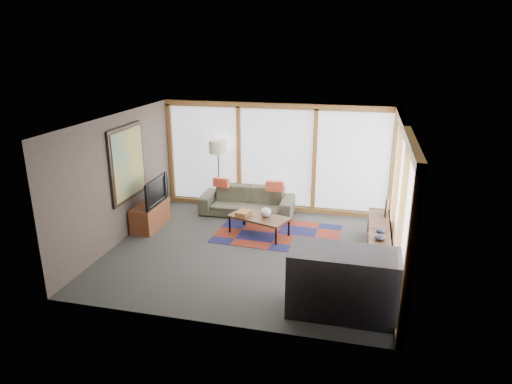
% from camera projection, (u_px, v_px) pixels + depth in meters
% --- Properties ---
extents(ground, '(5.50, 5.50, 0.00)m').
position_uv_depth(ground, '(251.00, 251.00, 9.02)').
color(ground, '#31312F').
rests_on(ground, ground).
extents(room_envelope, '(5.52, 5.02, 2.62)m').
position_uv_depth(room_envelope, '(282.00, 170.00, 8.94)').
color(room_envelope, '#453733').
rests_on(room_envelope, ground).
extents(rug, '(2.65, 1.76, 0.01)m').
position_uv_depth(rug, '(278.00, 234.00, 9.82)').
color(rug, maroon).
rests_on(rug, ground).
extents(sofa, '(2.21, 0.90, 0.64)m').
position_uv_depth(sofa, '(247.00, 201.00, 10.85)').
color(sofa, '#3C3C2D').
rests_on(sofa, ground).
extents(pillow_left, '(0.41, 0.19, 0.21)m').
position_uv_depth(pillow_left, '(221.00, 183.00, 10.84)').
color(pillow_left, '#D14A2F').
rests_on(pillow_left, sofa).
extents(pillow_right, '(0.43, 0.13, 0.23)m').
position_uv_depth(pillow_right, '(275.00, 186.00, 10.54)').
color(pillow_right, '#D14A2F').
rests_on(pillow_right, sofa).
extents(floor_lamp, '(0.44, 0.44, 1.74)m').
position_uv_depth(floor_lamp, '(219.00, 176.00, 10.96)').
color(floor_lamp, '#312517').
rests_on(floor_lamp, ground).
extents(coffee_table, '(1.37, 0.99, 0.41)m').
position_uv_depth(coffee_table, '(259.00, 225.00, 9.73)').
color(coffee_table, '#331710').
rests_on(coffee_table, ground).
extents(book_stack, '(0.31, 0.36, 0.10)m').
position_uv_depth(book_stack, '(243.00, 214.00, 9.69)').
color(book_stack, brown).
rests_on(book_stack, coffee_table).
extents(vase, '(0.28, 0.28, 0.20)m').
position_uv_depth(vase, '(266.00, 212.00, 9.62)').
color(vase, beige).
rests_on(vase, coffee_table).
extents(bookshelf, '(0.42, 2.31, 0.58)m').
position_uv_depth(bookshelf, '(379.00, 243.00, 8.68)').
color(bookshelf, '#331710').
rests_on(bookshelf, ground).
extents(bowl_a, '(0.25, 0.25, 0.11)m').
position_uv_depth(bowl_a, '(380.00, 237.00, 8.10)').
color(bowl_a, black).
rests_on(bowl_a, bookshelf).
extents(bowl_b, '(0.20, 0.20, 0.08)m').
position_uv_depth(bowl_b, '(381.00, 231.00, 8.40)').
color(bowl_b, black).
rests_on(bowl_b, bookshelf).
extents(shelf_picture, '(0.09, 0.29, 0.38)m').
position_uv_depth(shelf_picture, '(387.00, 207.00, 9.21)').
color(shelf_picture, black).
rests_on(shelf_picture, bookshelf).
extents(tv_console, '(0.46, 1.11, 0.55)m').
position_uv_depth(tv_console, '(150.00, 215.00, 10.09)').
color(tv_console, '#5F2B18').
rests_on(tv_console, ground).
extents(television, '(0.14, 1.04, 0.60)m').
position_uv_depth(television, '(152.00, 191.00, 9.88)').
color(television, black).
rests_on(television, tv_console).
extents(bar_counter, '(1.62, 0.76, 1.03)m').
position_uv_depth(bar_counter, '(343.00, 283.00, 6.81)').
color(bar_counter, black).
rests_on(bar_counter, ground).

